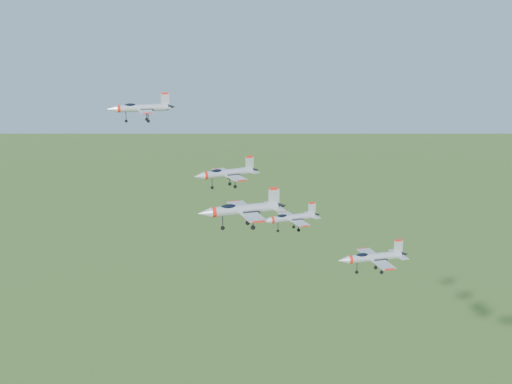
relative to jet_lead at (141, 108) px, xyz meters
name	(u,v)px	position (x,y,z in m)	size (l,w,h in m)	color
jet_lead	(141,108)	(0.00, 0.00, 0.00)	(12.31, 10.23, 3.29)	#B1B6BE
jet_left_high	(226,173)	(13.99, -6.16, -11.91)	(13.12, 10.87, 3.51)	#B1B6BE
jet_right_high	(242,209)	(7.55, -31.45, -11.44)	(13.84, 11.41, 3.70)	#B1B6BE
jet_left_low	(291,218)	(26.17, -8.17, -21.22)	(12.25, 10.05, 3.28)	#B1B6BE
jet_right_low	(373,257)	(33.07, -26.80, -23.86)	(13.09, 10.88, 3.50)	#B1B6BE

